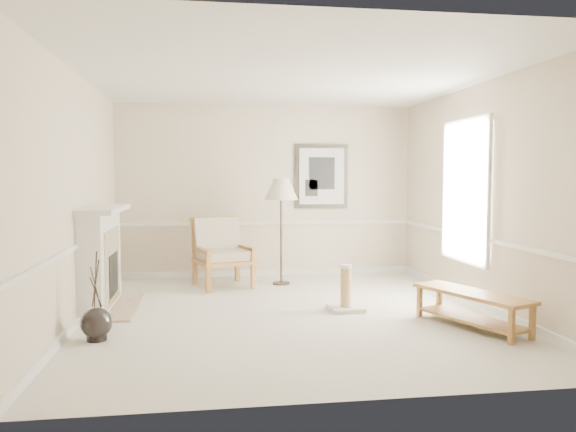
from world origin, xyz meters
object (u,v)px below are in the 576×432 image
object	(u,v)px
bench	(472,304)
scratching_post	(346,296)
armchair	(221,249)
floor_vase	(97,324)
floor_lamp	(281,192)

from	to	relation	value
bench	scratching_post	size ratio (longest dim) A/B	2.54
armchair	scratching_post	distance (m)	2.46
floor_vase	armchair	distance (m)	3.14
bench	floor_vase	bearing A→B (deg)	178.66
floor_vase	armchair	bearing A→B (deg)	64.22
floor_lamp	bench	bearing A→B (deg)	-58.02
floor_lamp	bench	size ratio (longest dim) A/B	1.12
armchair	scratching_post	size ratio (longest dim) A/B	1.81
floor_vase	bench	distance (m)	4.07
floor_lamp	scratching_post	world-z (taller)	floor_lamp
armchair	floor_lamp	world-z (taller)	floor_lamp
armchair	bench	xyz separation A→B (m)	(2.71, -2.90, -0.30)
floor_lamp	scratching_post	bearing A→B (deg)	-72.60
floor_vase	armchair	size ratio (longest dim) A/B	0.88
armchair	floor_lamp	distance (m)	1.29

